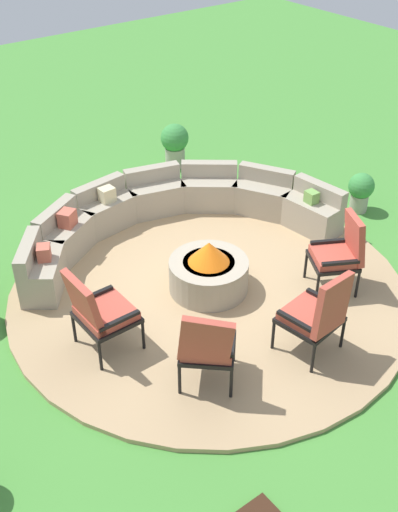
{
  "coord_description": "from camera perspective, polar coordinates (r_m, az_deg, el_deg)",
  "views": [
    {
      "loc": [
        -3.95,
        -5.0,
        4.95
      ],
      "look_at": [
        0.0,
        0.2,
        0.45
      ],
      "focal_mm": 44.15,
      "sensor_mm": 36.0,
      "label": 1
    }
  ],
  "objects": [
    {
      "name": "ground_plane",
      "position": [
        8.07,
        0.86,
        -3.27
      ],
      "size": [
        24.0,
        24.0,
        0.0
      ],
      "primitive_type": "plane",
      "color": "#478C38"
    },
    {
      "name": "patio_circle",
      "position": [
        8.05,
        0.86,
        -3.11
      ],
      "size": [
        5.04,
        5.04,
        0.06
      ],
      "primitive_type": "cylinder",
      "color": "tan",
      "rests_on": "ground_plane"
    },
    {
      "name": "fire_pit",
      "position": [
        7.87,
        0.88,
        -1.39
      ],
      "size": [
        1.0,
        1.0,
        0.7
      ],
      "color": "#9E937F",
      "rests_on": "patio_circle"
    },
    {
      "name": "curved_stone_bench",
      "position": [
        9.02,
        -2.85,
        3.84
      ],
      "size": [
        4.42,
        2.55,
        0.69
      ],
      "color": "#9E937F",
      "rests_on": "patio_circle"
    },
    {
      "name": "lounge_chair_front_left",
      "position": [
        6.91,
        -9.09,
        -4.89
      ],
      "size": [
        0.65,
        0.62,
        1.04
      ],
      "rotation": [
        0.0,
        0.0,
        4.73
      ],
      "color": "black",
      "rests_on": "patio_circle"
    },
    {
      "name": "lounge_chair_front_right",
      "position": [
        6.44,
        0.74,
        -8.01
      ],
      "size": [
        0.8,
        0.83,
        1.03
      ],
      "rotation": [
        0.0,
        0.0,
        5.54
      ],
      "color": "black",
      "rests_on": "patio_circle"
    },
    {
      "name": "lounge_chair_back_left",
      "position": [
        6.9,
        10.74,
        -5.1
      ],
      "size": [
        0.68,
        0.67,
        1.09
      ],
      "rotation": [
        0.0,
        0.0,
        6.43
      ],
      "color": "black",
      "rests_on": "patio_circle"
    },
    {
      "name": "lounge_chair_back_right",
      "position": [
        7.95,
        12.74,
        0.42
      ],
      "size": [
        0.75,
        0.74,
        1.03
      ],
      "rotation": [
        0.0,
        0.0,
        7.35
      ],
      "color": "black",
      "rests_on": "patio_circle"
    },
    {
      "name": "potted_plant_1",
      "position": [
        10.97,
        -2.21,
        10.23
      ],
      "size": [
        0.48,
        0.48,
        0.76
      ],
      "color": "#A89E8E",
      "rests_on": "ground_plane"
    },
    {
      "name": "potted_plant_3",
      "position": [
        9.92,
        14.44,
        5.81
      ],
      "size": [
        0.4,
        0.4,
        0.62
      ],
      "color": "#A89E8E",
      "rests_on": "ground_plane"
    }
  ]
}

